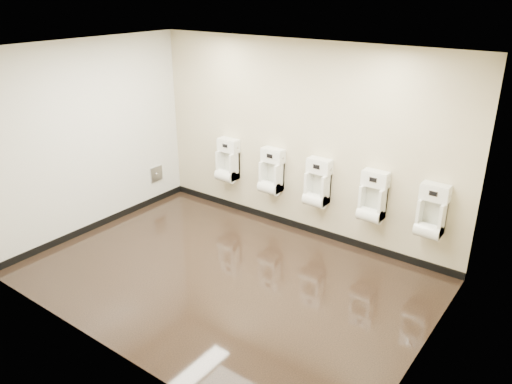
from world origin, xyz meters
TOP-DOWN VIEW (x-y plane):
  - ground at (0.00, 0.00)m, footprint 5.00×3.50m
  - ceiling at (0.00, 0.00)m, footprint 5.00×3.50m
  - back_wall at (0.00, 1.75)m, footprint 5.00×0.02m
  - front_wall at (0.00, -1.75)m, footprint 5.00×0.02m
  - left_wall at (-2.50, 0.00)m, footprint 0.02×3.50m
  - right_wall at (2.50, 0.00)m, footprint 0.02×3.50m
  - tile_overlay_left at (-2.50, 0.00)m, footprint 0.01×3.50m
  - skirting_back at (0.00, 1.74)m, footprint 5.00×0.02m
  - skirting_left at (-2.49, 0.00)m, footprint 0.02×3.50m
  - access_panel at (-2.48, 1.20)m, footprint 0.04×0.25m
  - urinal_0 at (-1.27, 1.63)m, footprint 0.36×0.27m
  - urinal_1 at (-0.41, 1.63)m, footprint 0.36×0.27m
  - urinal_2 at (0.38, 1.63)m, footprint 0.36×0.27m
  - urinal_3 at (1.22, 1.63)m, footprint 0.36×0.27m
  - urinal_4 at (2.00, 1.63)m, footprint 0.36×0.27m

SIDE VIEW (x-z plane):
  - ground at x=0.00m, z-range 0.00..0.00m
  - skirting_back at x=0.00m, z-range 0.00..0.10m
  - skirting_left at x=-2.49m, z-range 0.00..0.10m
  - access_panel at x=-2.48m, z-range 0.38..0.62m
  - urinal_0 at x=-1.27m, z-range 0.48..1.15m
  - urinal_1 at x=-0.41m, z-range 0.48..1.15m
  - urinal_2 at x=0.38m, z-range 0.48..1.15m
  - urinal_3 at x=1.22m, z-range 0.48..1.15m
  - urinal_4 at x=2.00m, z-range 0.48..1.15m
  - back_wall at x=0.00m, z-range 0.00..2.80m
  - front_wall at x=0.00m, z-range 0.00..2.80m
  - left_wall at x=-2.50m, z-range 0.00..2.80m
  - right_wall at x=2.50m, z-range 0.00..2.80m
  - tile_overlay_left at x=-2.50m, z-range 0.00..2.80m
  - ceiling at x=0.00m, z-range 2.80..2.80m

